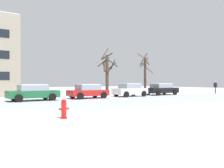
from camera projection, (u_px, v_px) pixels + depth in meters
name	position (u px, v px, depth m)	size (l,w,h in m)	color
fire_hydrant	(64.00, 108.00, 10.18)	(0.44, 0.30, 0.92)	red
parked_car_green	(33.00, 92.00, 19.98)	(4.29, 2.14, 1.42)	#1E6038
parked_car_red	(88.00, 91.00, 22.83)	(3.98, 2.00, 1.42)	red
parked_car_white	(130.00, 90.00, 25.80)	(3.84, 2.10, 1.47)	white
parked_car_black	(161.00, 89.00, 29.02)	(4.55, 2.05, 1.47)	black
pedestrian_crossing	(215.00, 86.00, 32.84)	(0.46, 0.42, 1.74)	#2D334C
tree_far_mid	(145.00, 74.00, 31.41)	(1.94, 1.96, 5.71)	#423326
tree_far_right	(107.00, 73.00, 27.85)	(1.61, 2.01, 5.83)	#423326
tree_far_left	(107.00, 74.00, 27.63)	(2.12, 2.14, 4.78)	#423326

